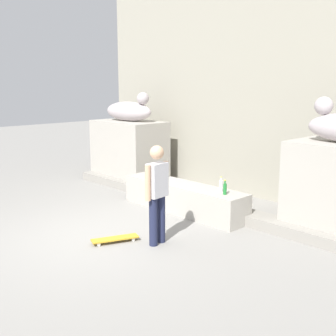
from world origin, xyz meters
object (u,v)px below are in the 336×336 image
Objects in this scene: bottle_green at (225,189)px; skateboard at (115,239)px; statue_reclining_left at (129,111)px; bottle_red at (160,172)px; skater at (157,190)px; bottle_clear at (221,185)px; bottle_blue at (164,173)px.

skateboard is at bearing -108.41° from bottle_green.
statue_reclining_left is 5.88× the size of bottle_green.
statue_reclining_left is 2.68m from bottle_red.
bottle_red is (2.20, -0.93, -1.23)m from statue_reclining_left.
bottle_clear is at bearing 174.75° from skater.
bottle_green is 1.93m from bottle_red.
bottle_blue reaches higher than skateboard.
statue_reclining_left is at bearing -110.81° from skateboard.
skater is at bearing -45.87° from bottle_blue.
bottle_clear reaches higher than skateboard.
bottle_green reaches higher than skateboard.
skater reaches higher than bottle_clear.
bottle_blue reaches higher than bottle_green.
skateboard is 2.35m from bottle_clear.
skater is 1.61m from bottle_green.
bottle_green is (0.69, 2.07, 0.64)m from skateboard.
bottle_blue is at bearing -131.83° from skateboard.
bottle_blue is at bearing 176.78° from bottle_green.
statue_reclining_left reaches higher than skater.
skateboard is 2.93× the size of bottle_green.
statue_reclining_left reaches higher than bottle_clear.
bottle_clear reaches higher than bottle_red.
statue_reclining_left is 5.00m from skateboard.
skater is at bearing -95.35° from bottle_green.
statue_reclining_left reaches higher than bottle_red.
bottle_blue is at bearing -26.93° from statue_reclining_left.
bottle_red is (-1.93, 0.11, -0.00)m from bottle_green.
skater reaches higher than skateboard.
bottle_red is (-1.24, 2.18, 0.64)m from skateboard.
bottle_green is 0.92× the size of bottle_blue.
skateboard is at bearing -47.21° from statue_reclining_left.
skater is 1.74m from bottle_clear.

